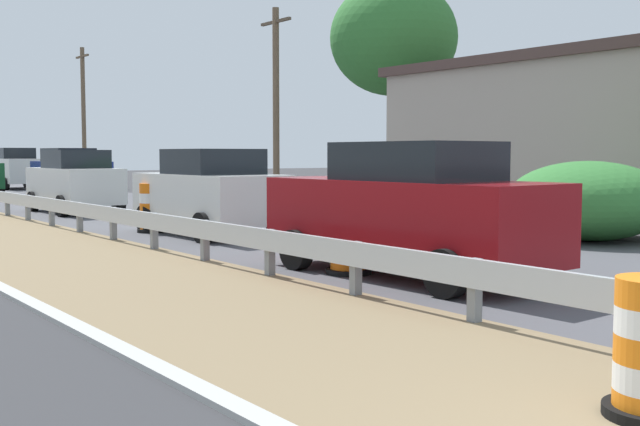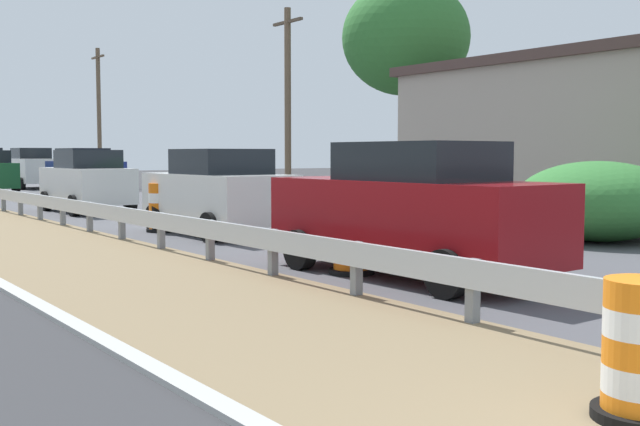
{
  "view_description": "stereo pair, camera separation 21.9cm",
  "coord_description": "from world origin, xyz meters",
  "px_view_note": "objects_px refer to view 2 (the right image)",
  "views": [
    {
      "loc": [
        -4.06,
        -1.14,
        1.84
      ],
      "look_at": [
        1.71,
        6.51,
        1.1
      ],
      "focal_mm": 43.3,
      "sensor_mm": 36.0,
      "label": 1
    },
    {
      "loc": [
        -3.88,
        -1.27,
        1.84
      ],
      "look_at": [
        1.71,
        6.51,
        1.1
      ],
      "focal_mm": 43.3,
      "sensor_mm": 36.0,
      "label": 2
    }
  ],
  "objects_px": {
    "car_trailing_far_lane": "(218,192)",
    "utility_pole_mid": "(288,103)",
    "traffic_barrel_close": "(352,241)",
    "car_lead_near_lane": "(411,210)",
    "car_distant_a": "(32,168)",
    "utility_pole_far": "(99,115)",
    "car_mid_far_lane": "(84,172)",
    "car_distant_b": "(87,181)",
    "traffic_barrel_mid": "(160,210)"
  },
  "relations": [
    {
      "from": "traffic_barrel_close",
      "to": "car_trailing_far_lane",
      "type": "xyz_separation_m",
      "value": [
        1.1,
        6.31,
        0.46
      ]
    },
    {
      "from": "traffic_barrel_close",
      "to": "utility_pole_far",
      "type": "distance_m",
      "value": 35.41
    },
    {
      "from": "car_distant_b",
      "to": "car_mid_far_lane",
      "type": "bearing_deg",
      "value": -18.53
    },
    {
      "from": "traffic_barrel_close",
      "to": "utility_pole_far",
      "type": "height_order",
      "value": "utility_pole_far"
    },
    {
      "from": "utility_pole_mid",
      "to": "utility_pole_far",
      "type": "height_order",
      "value": "utility_pole_far"
    },
    {
      "from": "car_distant_a",
      "to": "car_distant_b",
      "type": "bearing_deg",
      "value": -10.45
    },
    {
      "from": "traffic_barrel_close",
      "to": "car_distant_b",
      "type": "distance_m",
      "value": 14.71
    },
    {
      "from": "car_trailing_far_lane",
      "to": "car_distant_a",
      "type": "xyz_separation_m",
      "value": [
        3.19,
        26.7,
        0.1
      ]
    },
    {
      "from": "traffic_barrel_mid",
      "to": "car_distant_b",
      "type": "bearing_deg",
      "value": 84.54
    },
    {
      "from": "car_distant_a",
      "to": "utility_pole_far",
      "type": "height_order",
      "value": "utility_pole_far"
    },
    {
      "from": "utility_pole_far",
      "to": "traffic_barrel_mid",
      "type": "bearing_deg",
      "value": -107.05
    },
    {
      "from": "car_distant_b",
      "to": "car_trailing_far_lane",
      "type": "bearing_deg",
      "value": -179.23
    },
    {
      "from": "car_trailing_far_lane",
      "to": "utility_pole_mid",
      "type": "distance_m",
      "value": 11.21
    },
    {
      "from": "utility_pole_mid",
      "to": "utility_pole_far",
      "type": "bearing_deg",
      "value": 89.74
    },
    {
      "from": "car_lead_near_lane",
      "to": "car_trailing_far_lane",
      "type": "distance_m",
      "value": 7.07
    },
    {
      "from": "utility_pole_mid",
      "to": "traffic_barrel_mid",
      "type": "bearing_deg",
      "value": -139.98
    },
    {
      "from": "utility_pole_far",
      "to": "traffic_barrel_close",
      "type": "bearing_deg",
      "value": -103.82
    },
    {
      "from": "car_mid_far_lane",
      "to": "car_trailing_far_lane",
      "type": "height_order",
      "value": "car_mid_far_lane"
    },
    {
      "from": "car_trailing_far_lane",
      "to": "traffic_barrel_mid",
      "type": "bearing_deg",
      "value": 30.05
    },
    {
      "from": "car_lead_near_lane",
      "to": "car_distant_a",
      "type": "xyz_separation_m",
      "value": [
        3.75,
        33.74,
        0.06
      ]
    },
    {
      "from": "traffic_barrel_close",
      "to": "utility_pole_mid",
      "type": "relative_size",
      "value": 0.16
    },
    {
      "from": "traffic_barrel_mid",
      "to": "utility_pole_mid",
      "type": "xyz_separation_m",
      "value": [
        8.05,
        6.76,
        3.18
      ]
    },
    {
      "from": "traffic_barrel_close",
      "to": "utility_pole_mid",
      "type": "height_order",
      "value": "utility_pole_mid"
    },
    {
      "from": "car_distant_a",
      "to": "utility_pole_mid",
      "type": "relative_size",
      "value": 0.58
    },
    {
      "from": "traffic_barrel_close",
      "to": "car_lead_near_lane",
      "type": "relative_size",
      "value": 0.23
    },
    {
      "from": "car_mid_far_lane",
      "to": "utility_pole_far",
      "type": "bearing_deg",
      "value": 155.09
    },
    {
      "from": "car_distant_b",
      "to": "utility_pole_far",
      "type": "bearing_deg",
      "value": -21.17
    },
    {
      "from": "car_mid_far_lane",
      "to": "car_trailing_far_lane",
      "type": "distance_m",
      "value": 17.52
    },
    {
      "from": "car_mid_far_lane",
      "to": "car_trailing_far_lane",
      "type": "relative_size",
      "value": 1.15
    },
    {
      "from": "car_lead_near_lane",
      "to": "car_mid_far_lane",
      "type": "bearing_deg",
      "value": -9.81
    },
    {
      "from": "car_distant_a",
      "to": "utility_pole_far",
      "type": "distance_m",
      "value": 5.25
    },
    {
      "from": "traffic_barrel_close",
      "to": "car_distant_b",
      "type": "height_order",
      "value": "car_distant_b"
    },
    {
      "from": "car_trailing_far_lane",
      "to": "utility_pole_far",
      "type": "relative_size",
      "value": 0.53
    },
    {
      "from": "traffic_barrel_close",
      "to": "car_trailing_far_lane",
      "type": "height_order",
      "value": "car_trailing_far_lane"
    },
    {
      "from": "car_lead_near_lane",
      "to": "car_distant_a",
      "type": "height_order",
      "value": "car_distant_a"
    },
    {
      "from": "traffic_barrel_close",
      "to": "car_distant_a",
      "type": "bearing_deg",
      "value": 82.61
    },
    {
      "from": "car_trailing_far_lane",
      "to": "car_distant_a",
      "type": "height_order",
      "value": "car_distant_a"
    },
    {
      "from": "car_mid_far_lane",
      "to": "car_lead_near_lane",
      "type": "bearing_deg",
      "value": -9.72
    },
    {
      "from": "traffic_barrel_close",
      "to": "car_distant_b",
      "type": "bearing_deg",
      "value": 86.3
    },
    {
      "from": "car_lead_near_lane",
      "to": "utility_pole_mid",
      "type": "xyz_separation_m",
      "value": [
        7.8,
        15.17,
        2.69
      ]
    },
    {
      "from": "traffic_barrel_mid",
      "to": "car_lead_near_lane",
      "type": "distance_m",
      "value": 8.43
    },
    {
      "from": "car_mid_far_lane",
      "to": "car_trailing_far_lane",
      "type": "xyz_separation_m",
      "value": [
        -2.8,
        -17.3,
        -0.07
      ]
    },
    {
      "from": "traffic_barrel_close",
      "to": "traffic_barrel_mid",
      "type": "height_order",
      "value": "traffic_barrel_mid"
    },
    {
      "from": "car_trailing_far_lane",
      "to": "utility_pole_mid",
      "type": "relative_size",
      "value": 0.58
    },
    {
      "from": "car_distant_b",
      "to": "utility_pole_far",
      "type": "distance_m",
      "value": 21.14
    },
    {
      "from": "car_distant_a",
      "to": "traffic_barrel_mid",
      "type": "bearing_deg",
      "value": -9.12
    },
    {
      "from": "traffic_barrel_mid",
      "to": "car_distant_b",
      "type": "xyz_separation_m",
      "value": [
        0.67,
        7.01,
        0.46
      ]
    },
    {
      "from": "car_distant_a",
      "to": "car_trailing_far_lane",
      "type": "bearing_deg",
      "value": -6.95
    },
    {
      "from": "utility_pole_mid",
      "to": "car_distant_a",
      "type": "bearing_deg",
      "value": 102.29
    },
    {
      "from": "traffic_barrel_close",
      "to": "utility_pole_mid",
      "type": "bearing_deg",
      "value": 60.0
    }
  ]
}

